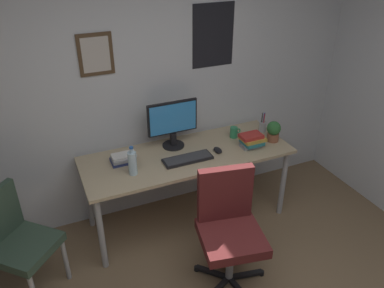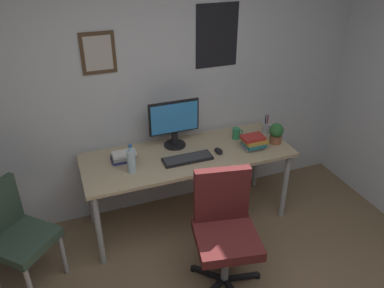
# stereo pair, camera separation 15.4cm
# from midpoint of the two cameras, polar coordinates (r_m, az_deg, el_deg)

# --- Properties ---
(wall_back) EXTENTS (4.40, 0.10, 2.60)m
(wall_back) POSITION_cam_midpoint_polar(r_m,az_deg,el_deg) (3.45, -8.98, 9.06)
(wall_back) COLOR silver
(wall_back) RESTS_ON ground_plane
(desk) EXTENTS (1.86, 0.68, 0.73)m
(desk) POSITION_cam_midpoint_polar(r_m,az_deg,el_deg) (3.44, -1.95, -2.50)
(desk) COLOR tan
(desk) RESTS_ON ground_plane
(office_chair) EXTENTS (0.58, 0.57, 0.95)m
(office_chair) POSITION_cam_midpoint_polar(r_m,az_deg,el_deg) (2.97, 3.95, -11.73)
(office_chair) COLOR #591E1E
(office_chair) RESTS_ON ground_plane
(side_chair) EXTENTS (0.59, 0.59, 0.88)m
(side_chair) POSITION_cam_midpoint_polar(r_m,az_deg,el_deg) (3.19, -25.98, -12.48)
(side_chair) COLOR #334738
(side_chair) RESTS_ON ground_plane
(monitor) EXTENTS (0.46, 0.20, 0.43)m
(monitor) POSITION_cam_midpoint_polar(r_m,az_deg,el_deg) (3.43, -4.17, 3.20)
(monitor) COLOR black
(monitor) RESTS_ON desk
(keyboard) EXTENTS (0.43, 0.15, 0.03)m
(keyboard) POSITION_cam_midpoint_polar(r_m,az_deg,el_deg) (3.31, -1.98, -2.22)
(keyboard) COLOR black
(keyboard) RESTS_ON desk
(computer_mouse) EXTENTS (0.06, 0.11, 0.04)m
(computer_mouse) POSITION_cam_midpoint_polar(r_m,az_deg,el_deg) (3.43, 2.55, -0.93)
(computer_mouse) COLOR black
(computer_mouse) RESTS_ON desk
(water_bottle) EXTENTS (0.07, 0.07, 0.25)m
(water_bottle) POSITION_cam_midpoint_polar(r_m,az_deg,el_deg) (3.13, -10.20, -2.77)
(water_bottle) COLOR silver
(water_bottle) RESTS_ON desk
(coffee_mug_near) EXTENTS (0.11, 0.07, 0.10)m
(coffee_mug_near) POSITION_cam_midpoint_polar(r_m,az_deg,el_deg) (3.67, 5.03, 1.74)
(coffee_mug_near) COLOR #2D8C59
(coffee_mug_near) RESTS_ON desk
(potted_plant) EXTENTS (0.13, 0.13, 0.20)m
(potted_plant) POSITION_cam_midpoint_polar(r_m,az_deg,el_deg) (3.63, 10.78, 1.94)
(potted_plant) COLOR brown
(potted_plant) RESTS_ON desk
(pen_cup) EXTENTS (0.07, 0.07, 0.20)m
(pen_cup) POSITION_cam_midpoint_polar(r_m,az_deg,el_deg) (3.81, 9.28, 2.61)
(pen_cup) COLOR #9EA0A5
(pen_cup) RESTS_ON desk
(book_stack_left) EXTENTS (0.22, 0.17, 0.13)m
(book_stack_left) POSITION_cam_midpoint_polar(r_m,az_deg,el_deg) (3.51, 7.59, 0.54)
(book_stack_left) COLOR gray
(book_stack_left) RESTS_ON desk
(book_stack_right) EXTENTS (0.21, 0.15, 0.07)m
(book_stack_right) POSITION_cam_midpoint_polar(r_m,az_deg,el_deg) (3.33, -11.53, -2.15)
(book_stack_right) COLOR navy
(book_stack_right) RESTS_ON desk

